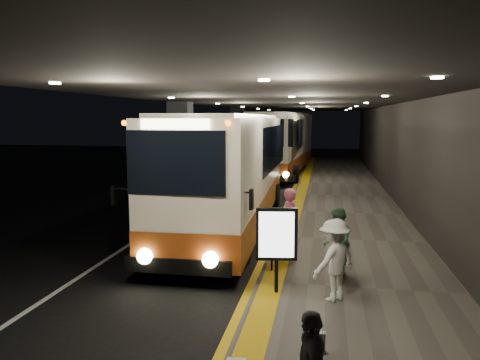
% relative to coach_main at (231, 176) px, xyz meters
% --- Properties ---
extents(ground, '(90.00, 90.00, 0.00)m').
position_rel_coach_main_xyz_m(ground, '(-0.80, -2.33, -1.82)').
color(ground, black).
extents(lane_line_white, '(0.12, 50.00, 0.01)m').
position_rel_coach_main_xyz_m(lane_line_white, '(-2.60, 2.67, -1.82)').
color(lane_line_white, silver).
rests_on(lane_line_white, ground).
extents(kerb_stripe_yellow, '(0.18, 50.00, 0.01)m').
position_rel_coach_main_xyz_m(kerb_stripe_yellow, '(1.55, 2.67, -1.82)').
color(kerb_stripe_yellow, gold).
rests_on(kerb_stripe_yellow, ground).
extents(sidewalk, '(4.50, 50.00, 0.15)m').
position_rel_coach_main_xyz_m(sidewalk, '(3.95, 2.67, -1.75)').
color(sidewalk, '#514C44').
rests_on(sidewalk, ground).
extents(tactile_strip, '(0.50, 50.00, 0.01)m').
position_rel_coach_main_xyz_m(tactile_strip, '(2.05, 2.67, -1.66)').
color(tactile_strip, gold).
rests_on(tactile_strip, sidewalk).
extents(terminal_wall, '(0.10, 50.00, 6.00)m').
position_rel_coach_main_xyz_m(terminal_wall, '(6.20, 2.67, 1.18)').
color(terminal_wall, black).
rests_on(terminal_wall, ground).
extents(support_columns, '(0.80, 24.80, 4.40)m').
position_rel_coach_main_xyz_m(support_columns, '(-2.30, 1.67, 0.38)').
color(support_columns, black).
rests_on(support_columns, ground).
extents(canopy, '(9.00, 50.00, 0.40)m').
position_rel_coach_main_xyz_m(canopy, '(1.70, 2.67, 2.78)').
color(canopy, black).
rests_on(canopy, support_columns).
extents(coach_main, '(2.83, 12.24, 3.79)m').
position_rel_coach_main_xyz_m(coach_main, '(0.00, 0.00, 0.00)').
color(coach_main, beige).
rests_on(coach_main, ground).
extents(coach_second, '(3.50, 12.86, 3.99)m').
position_rel_coach_main_xyz_m(coach_second, '(0.34, 15.50, 0.10)').
color(coach_second, beige).
rests_on(coach_second, ground).
extents(coach_third, '(3.22, 12.39, 3.86)m').
position_rel_coach_main_xyz_m(coach_third, '(-0.00, 27.34, 0.03)').
color(coach_third, beige).
rests_on(coach_third, ground).
extents(passenger_boarding, '(0.68, 0.79, 1.83)m').
position_rel_coach_main_xyz_m(passenger_boarding, '(2.31, -3.49, -0.75)').
color(passenger_boarding, '#DB668C').
rests_on(passenger_boarding, sidewalk).
extents(passenger_waiting_green, '(0.55, 0.81, 1.59)m').
position_rel_coach_main_xyz_m(passenger_waiting_green, '(3.47, -4.81, -0.87)').
color(passenger_waiting_green, '#3A6847').
rests_on(passenger_waiting_green, sidewalk).
extents(passenger_waiting_white, '(1.10, 1.13, 1.67)m').
position_rel_coach_main_xyz_m(passenger_waiting_white, '(3.38, -6.30, -0.84)').
color(passenger_waiting_white, silver).
rests_on(passenger_waiting_white, sidewalk).
extents(bag_polka, '(0.27, 0.12, 0.33)m').
position_rel_coach_main_xyz_m(bag_polka, '(3.09, -8.51, -1.51)').
color(bag_polka, black).
rests_on(bag_polka, sidewalk).
extents(info_sign, '(0.86, 0.23, 1.82)m').
position_rel_coach_main_xyz_m(info_sign, '(2.20, -6.12, -0.45)').
color(info_sign, black).
rests_on(info_sign, sidewalk).
extents(stanchion_post, '(0.05, 0.05, 1.04)m').
position_rel_coach_main_xyz_m(stanchion_post, '(1.95, -4.74, -1.15)').
color(stanchion_post, black).
rests_on(stanchion_post, sidewalk).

